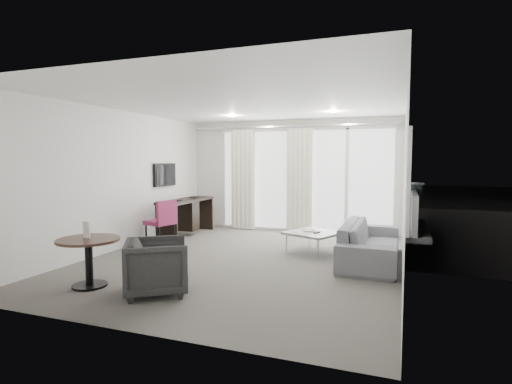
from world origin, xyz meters
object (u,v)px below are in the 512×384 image
(desk, at_px, (186,217))
(rattan_chair_a, at_px, (323,211))
(tub_armchair, at_px, (157,266))
(coffee_table, at_px, (313,242))
(round_table, at_px, (89,263))
(rattan_chair_b, at_px, (368,207))
(sofa, at_px, (370,242))
(desk_chair, at_px, (160,223))

(desk, height_order, rattan_chair_a, desk)
(desk, relative_size, tub_armchair, 2.24)
(coffee_table, relative_size, rattan_chair_a, 1.06)
(round_table, height_order, rattan_chair_b, rattan_chair_b)
(coffee_table, relative_size, sofa, 0.38)
(rattan_chair_b, bearing_deg, rattan_chair_a, -133.18)
(desk_chair, bearing_deg, desk, 110.78)
(sofa, bearing_deg, rattan_chair_a, 23.57)
(coffee_table, bearing_deg, sofa, -17.36)
(round_table, relative_size, rattan_chair_a, 1.03)
(desk, distance_m, rattan_chair_a, 3.44)
(desk, height_order, round_table, desk)
(rattan_chair_a, bearing_deg, desk_chair, -124.18)
(desk, xyz_separation_m, tub_armchair, (1.66, -3.59, -0.05))
(sofa, height_order, rattan_chair_b, rattan_chair_b)
(tub_armchair, bearing_deg, coffee_table, -58.74)
(desk, height_order, sofa, desk)
(coffee_table, height_order, sofa, sofa)
(desk_chair, height_order, sofa, desk_chair)
(round_table, bearing_deg, rattan_chair_a, 71.07)
(desk, relative_size, desk_chair, 1.88)
(coffee_table, height_order, rattan_chair_b, rattan_chair_b)
(desk_chair, height_order, coffee_table, desk_chair)
(rattan_chair_b, bearing_deg, desk_chair, -132.96)
(desk_chair, bearing_deg, rattan_chair_a, 68.69)
(desk, distance_m, sofa, 4.18)
(coffee_table, bearing_deg, desk_chair, -170.55)
(desk, relative_size, round_table, 2.12)
(round_table, relative_size, tub_armchair, 1.06)
(round_table, distance_m, tub_armchair, 1.01)
(desk, distance_m, round_table, 3.72)
(desk_chair, xyz_separation_m, coffee_table, (2.93, 0.49, -0.27))
(desk_chair, relative_size, coffee_table, 1.09)
(desk_chair, height_order, tub_armchair, desk_chair)
(desk_chair, relative_size, tub_armchair, 1.19)
(desk, distance_m, tub_armchair, 3.95)
(sofa, bearing_deg, round_table, 127.92)
(desk_chair, relative_size, sofa, 0.41)
(rattan_chair_b, bearing_deg, coffee_table, -104.27)
(desk, distance_m, coffee_table, 3.11)
(desk_chair, bearing_deg, rattan_chair_b, 68.60)
(desk, distance_m, rattan_chair_b, 5.06)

